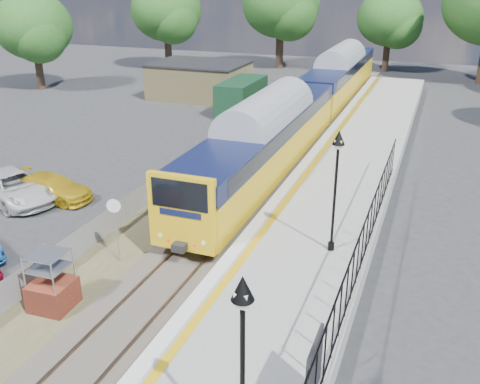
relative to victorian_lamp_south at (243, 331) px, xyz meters
The scene contains 15 objects.
ground 8.05m from the victorian_lamp_south, 143.97° to the left, with size 120.00×120.00×0.00m, color #2D2D30.
track_bed 15.50m from the victorian_lamp_south, 113.60° to the left, with size 5.90×80.00×0.29m.
platform 12.67m from the victorian_lamp_south, 96.18° to the left, with size 5.00×70.00×0.90m, color gray.
platform_edge 12.92m from the victorian_lamp_south, 105.65° to the left, with size 0.90×70.00×0.01m.
victorian_lamp_south is the anchor object (origin of this frame).
victorian_lamp_north 10.00m from the victorian_lamp_south, 91.15° to the left, with size 0.44×0.44×4.60m.
palisade_fence 6.79m from the victorian_lamp_south, 80.47° to the left, with size 0.12×26.00×2.00m.
wire_fence 19.07m from the victorian_lamp_south, 121.23° to the left, with size 0.06×52.00×1.20m.
outbuilding 38.94m from the victorian_lamp_south, 114.99° to the left, with size 10.80×10.10×3.12m.
tree_line 46.24m from the victorian_lamp_south, 95.09° to the left, with size 56.80×43.80×11.88m.
train 29.29m from the victorian_lamp_south, 100.85° to the left, with size 2.82×40.83×3.51m.
brick_plinth 9.96m from the victorian_lamp_south, 152.75° to the left, with size 1.36×1.36×2.12m.
speed_sign 11.38m from the victorian_lamp_south, 136.09° to the left, with size 0.53×0.19×2.70m.
car_yellow 19.20m from the victorian_lamp_south, 140.62° to the left, with size 1.77×4.35×1.26m, color gold.
car_white 19.94m from the victorian_lamp_south, 145.48° to the left, with size 2.44×5.30×1.47m, color silver.
Camera 1 is at (8.36, -11.69, 10.49)m, focal length 40.00 mm.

